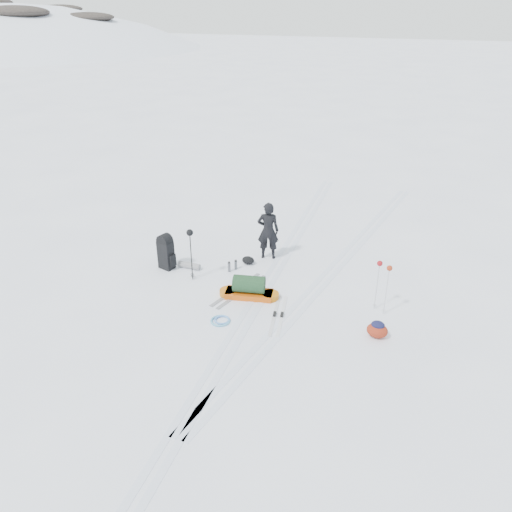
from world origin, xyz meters
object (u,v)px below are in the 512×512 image
(ski_poles_black, at_px, (190,239))
(pulk_sled, at_px, (249,289))
(skier, at_px, (268,231))
(expedition_rucksack, at_px, (169,253))

(ski_poles_black, bearing_deg, pulk_sled, -6.45)
(skier, xyz_separation_m, pulk_sled, (0.32, -2.14, -0.61))
(expedition_rucksack, relative_size, ski_poles_black, 0.79)
(expedition_rucksack, height_order, ski_poles_black, ski_poles_black)
(skier, relative_size, pulk_sled, 1.08)
(skier, distance_m, pulk_sled, 2.25)
(pulk_sled, distance_m, ski_poles_black, 1.97)
(pulk_sled, relative_size, ski_poles_black, 1.09)
(skier, distance_m, expedition_rucksack, 2.77)
(skier, xyz_separation_m, ski_poles_black, (-1.39, -1.87, 0.32))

